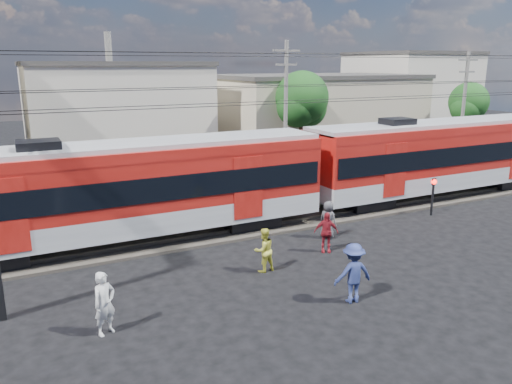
# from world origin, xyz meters

# --- Properties ---
(ground) EXTENTS (120.00, 120.00, 0.00)m
(ground) POSITION_xyz_m (0.00, 0.00, 0.00)
(ground) COLOR black
(ground) RESTS_ON ground
(track_bed) EXTENTS (70.00, 3.40, 0.12)m
(track_bed) POSITION_xyz_m (0.00, 8.00, 0.06)
(track_bed) COLOR #2D2823
(track_bed) RESTS_ON ground
(rail_near) EXTENTS (70.00, 0.12, 0.12)m
(rail_near) POSITION_xyz_m (0.00, 7.25, 0.18)
(rail_near) COLOR #59544C
(rail_near) RESTS_ON track_bed
(rail_far) EXTENTS (70.00, 0.12, 0.12)m
(rail_far) POSITION_xyz_m (0.00, 8.75, 0.18)
(rail_far) COLOR #59544C
(rail_far) RESTS_ON track_bed
(commuter_train) EXTENTS (50.30, 3.08, 4.17)m
(commuter_train) POSITION_xyz_m (-4.89, 8.00, 2.40)
(commuter_train) COLOR black
(commuter_train) RESTS_ON ground
(catenary) EXTENTS (70.00, 9.30, 7.52)m
(catenary) POSITION_xyz_m (-8.65, 8.00, 5.14)
(catenary) COLOR black
(catenary) RESTS_ON ground
(building_midwest) EXTENTS (12.24, 12.24, 7.30)m
(building_midwest) POSITION_xyz_m (-2.00, 27.00, 3.66)
(building_midwest) COLOR beige
(building_midwest) RESTS_ON ground
(building_mideast) EXTENTS (16.32, 10.20, 6.30)m
(building_mideast) POSITION_xyz_m (14.00, 24.00, 3.16)
(building_mideast) COLOR #BDAF90
(building_mideast) RESTS_ON ground
(building_east) EXTENTS (10.20, 10.20, 8.30)m
(building_east) POSITION_xyz_m (28.00, 28.00, 4.16)
(building_east) COLOR beige
(building_east) RESTS_ON ground
(utility_pole_mid) EXTENTS (1.80, 0.24, 8.50)m
(utility_pole_mid) POSITION_xyz_m (6.00, 15.00, 4.53)
(utility_pole_mid) COLOR slate
(utility_pole_mid) RESTS_ON ground
(utility_pole_east) EXTENTS (1.80, 0.24, 8.00)m
(utility_pole_east) POSITION_xyz_m (20.00, 14.00, 4.28)
(utility_pole_east) COLOR slate
(utility_pole_east) RESTS_ON ground
(tree_near) EXTENTS (3.82, 3.64, 6.72)m
(tree_near) POSITION_xyz_m (9.19, 18.09, 4.66)
(tree_near) COLOR #382619
(tree_near) RESTS_ON ground
(tree_far) EXTENTS (3.36, 3.12, 5.76)m
(tree_far) POSITION_xyz_m (24.19, 17.09, 3.99)
(tree_far) COLOR #382619
(tree_far) RESTS_ON ground
(pedestrian_a) EXTENTS (0.77, 0.66, 1.79)m
(pedestrian_a) POSITION_xyz_m (-7.42, 1.34, 0.89)
(pedestrian_a) COLOR silver
(pedestrian_a) RESTS_ON ground
(pedestrian_b) EXTENTS (0.84, 0.69, 1.59)m
(pedestrian_b) POSITION_xyz_m (-1.63, 3.17, 0.80)
(pedestrian_b) COLOR gold
(pedestrian_b) RESTS_ON ground
(pedestrian_c) EXTENTS (1.30, 0.85, 1.89)m
(pedestrian_c) POSITION_xyz_m (-0.26, -0.12, 0.95)
(pedestrian_c) COLOR navy
(pedestrian_c) RESTS_ON ground
(pedestrian_d) EXTENTS (1.02, 0.78, 1.61)m
(pedestrian_d) POSITION_xyz_m (1.41, 3.76, 0.80)
(pedestrian_d) COLOR maroon
(pedestrian_d) RESTS_ON ground
(pedestrian_e) EXTENTS (0.79, 0.93, 1.60)m
(pedestrian_e) POSITION_xyz_m (2.40, 5.08, 0.80)
(pedestrian_e) COLOR #444348
(pedestrian_e) RESTS_ON ground
(car_silver) EXTENTS (4.15, 2.27, 1.34)m
(car_silver) POSITION_xyz_m (22.67, 12.20, 0.67)
(car_silver) COLOR #A6A9AD
(car_silver) RESTS_ON ground
(crossing_signal) EXTENTS (0.27, 0.27, 1.84)m
(crossing_signal) POSITION_xyz_m (8.77, 5.51, 1.27)
(crossing_signal) COLOR black
(crossing_signal) RESTS_ON ground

